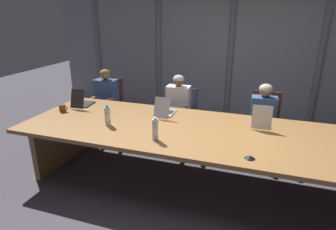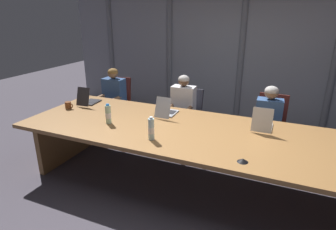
# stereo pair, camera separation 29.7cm
# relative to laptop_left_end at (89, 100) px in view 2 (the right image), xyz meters

# --- Properties ---
(ground_plane) EXTENTS (15.72, 15.72, 0.00)m
(ground_plane) POSITION_rel_laptop_left_end_xyz_m (1.98, -0.36, -0.81)
(ground_plane) COLOR #47424C
(conference_table) EXTENTS (4.68, 1.49, 0.76)m
(conference_table) POSITION_rel_laptop_left_end_xyz_m (1.98, -0.36, -0.19)
(conference_table) COLOR olive
(conference_table) RESTS_ON ground_plane
(curtain_backdrop) EXTENTS (7.86, 0.17, 2.63)m
(curtain_backdrop) POSITION_rel_laptop_left_end_xyz_m (1.98, 2.37, 0.51)
(curtain_backdrop) COLOR gray
(curtain_backdrop) RESTS_ON ground_plane
(laptop_left_end) EXTENTS (0.24, 0.41, 0.29)m
(laptop_left_end) POSITION_rel_laptop_left_end_xyz_m (0.00, 0.00, 0.00)
(laptop_left_end) COLOR #2D2D33
(laptop_left_end) RESTS_ON conference_table
(laptop_left_mid) EXTENTS (0.22, 0.41, 0.29)m
(laptop_left_mid) POSITION_rel_laptop_left_end_xyz_m (1.34, 0.02, -0.00)
(laptop_left_mid) COLOR #A8ADB7
(laptop_left_mid) RESTS_ON conference_table
(laptop_center) EXTENTS (0.24, 0.37, 0.31)m
(laptop_center) POSITION_rel_laptop_left_end_xyz_m (2.62, 0.02, 0.00)
(laptop_center) COLOR beige
(laptop_center) RESTS_ON conference_table
(office_chair_left_end) EXTENTS (0.60, 0.61, 0.97)m
(office_chair_left_end) POSITION_rel_laptop_left_end_xyz_m (-0.04, 0.83, -0.45)
(office_chair_left_end) COLOR #511E19
(office_chair_left_end) RESTS_ON ground_plane
(office_chair_left_mid) EXTENTS (0.60, 0.60, 0.91)m
(office_chair_left_mid) POSITION_rel_laptop_left_end_xyz_m (1.34, 0.82, -0.47)
(office_chair_left_mid) COLOR #2D2D38
(office_chair_left_mid) RESTS_ON ground_plane
(office_chair_center) EXTENTS (0.60, 0.60, 0.96)m
(office_chair_center) POSITION_rel_laptop_left_end_xyz_m (2.67, 0.82, -0.46)
(office_chair_center) COLOR #511E19
(office_chair_center) RESTS_ON ground_plane
(person_left_end) EXTENTS (0.40, 0.55, 1.19)m
(person_left_end) POSITION_rel_laptop_left_end_xyz_m (-0.03, 0.67, -0.15)
(person_left_end) COLOR #335184
(person_left_end) RESTS_ON ground_plane
(person_left_mid) EXTENTS (0.40, 0.55, 1.18)m
(person_left_mid) POSITION_rel_laptop_left_end_xyz_m (1.31, 0.66, -0.15)
(person_left_mid) COLOR silver
(person_left_mid) RESTS_ON ground_plane
(person_center) EXTENTS (0.40, 0.56, 1.14)m
(person_center) POSITION_rel_laptop_left_end_xyz_m (2.65, 0.66, -0.17)
(person_center) COLOR #335184
(person_center) RESTS_ON ground_plane
(water_bottle_primary) EXTENTS (0.08, 0.08, 0.26)m
(water_bottle_primary) POSITION_rel_laptop_left_end_xyz_m (0.77, -0.57, 0.06)
(water_bottle_primary) COLOR #ADD1B2
(water_bottle_primary) RESTS_ON conference_table
(water_bottle_secondary) EXTENTS (0.07, 0.07, 0.27)m
(water_bottle_secondary) POSITION_rel_laptop_left_end_xyz_m (1.50, -0.79, 0.07)
(water_bottle_secondary) COLOR silver
(water_bottle_secondary) RESTS_ON conference_table
(coffee_mug_near) EXTENTS (0.14, 0.09, 0.10)m
(coffee_mug_near) POSITION_rel_laptop_left_end_xyz_m (-0.13, -0.31, -0.00)
(coffee_mug_near) COLOR brown
(coffee_mug_near) RESTS_ON conference_table
(conference_mic_left_side) EXTENTS (0.11, 0.11, 0.03)m
(conference_mic_left_side) POSITION_rel_laptop_left_end_xyz_m (2.55, -0.91, -0.04)
(conference_mic_left_side) COLOR black
(conference_mic_left_side) RESTS_ON conference_table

